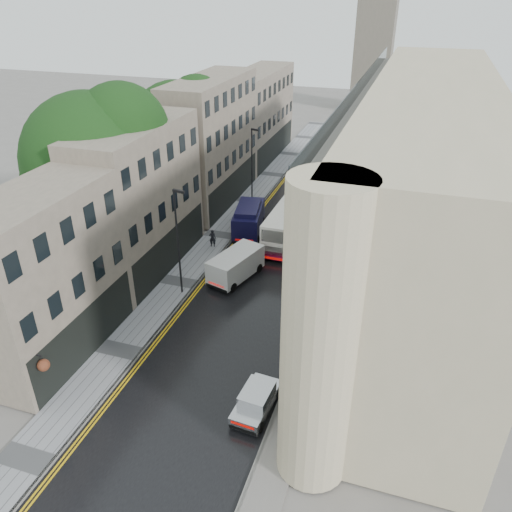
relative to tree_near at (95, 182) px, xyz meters
The scene contains 15 objects.
road 16.14m from the tree_near, 30.96° to the left, with size 9.00×85.00×0.02m, color black.
left_sidewalk 12.16m from the tree_near, 48.44° to the left, with size 2.70×85.00×0.12m, color gray.
right_sidewalk 20.59m from the tree_near, 22.73° to the left, with size 1.80×85.00×0.12m, color slate.
old_shop_row 10.50m from the tree_near, 73.04° to the left, with size 4.50×56.00×12.00m, color gray, non-canonical shape.
modern_block 23.58m from the tree_near, 14.74° to the left, with size 8.00×40.00×14.00m, color tan, non-canonical shape.
tree_near is the anchor object (origin of this frame).
tree_far 13.02m from the tree_near, 88.68° to the left, with size 9.24×9.24×12.46m, color black, non-canonical shape.
cream_bus 14.35m from the tree_near, 30.18° to the left, with size 2.59×11.38×3.10m, color white, non-canonical shape.
white_lorry 22.68m from the tree_near, 49.36° to the left, with size 2.29×7.64×4.01m, color silver, non-canonical shape.
silver_hatchback 20.48m from the tree_near, 38.83° to the right, with size 1.57×3.59×1.35m, color #A8A9AD, non-canonical shape.
white_van 10.80m from the tree_near, ahead, with size 2.04×4.76×2.16m, color silver, non-canonical shape.
navy_van 12.02m from the tree_near, 39.80° to the left, with size 2.21×5.51×2.81m, color black, non-canonical shape.
pedestrian 10.55m from the tree_near, 37.17° to the left, with size 0.56×0.37×1.54m, color black.
lamp_post_near 8.26m from the tree_near, 15.26° to the right, with size 0.89×0.20×7.87m, color black, non-canonical shape.
lamp_post_far 17.19m from the tree_near, 65.57° to the left, with size 0.84×0.19×7.49m, color black, non-canonical shape.
Camera 1 is at (9.40, -9.20, 19.79)m, focal length 35.00 mm.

